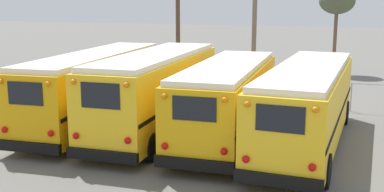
{
  "coord_description": "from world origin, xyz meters",
  "views": [
    {
      "loc": [
        6.03,
        -18.13,
        5.49
      ],
      "look_at": [
        0.0,
        -0.09,
        1.61
      ],
      "focal_mm": 45.0,
      "sensor_mm": 36.0,
      "label": 1
    }
  ],
  "objects_px": {
    "utility_pole": "(254,26)",
    "school_bus_3": "(307,103)",
    "school_bus_2": "(228,98)",
    "bare_tree_0": "(337,2)",
    "school_bus_1": "(156,90)",
    "school_bus_0": "(96,86)"
  },
  "relations": [
    {
      "from": "utility_pole",
      "to": "bare_tree_0",
      "type": "height_order",
      "value": "utility_pole"
    },
    {
      "from": "school_bus_3",
      "to": "bare_tree_0",
      "type": "distance_m",
      "value": 19.46
    },
    {
      "from": "school_bus_0",
      "to": "utility_pole",
      "type": "distance_m",
      "value": 12.88
    },
    {
      "from": "school_bus_0",
      "to": "utility_pole",
      "type": "relative_size",
      "value": 1.48
    },
    {
      "from": "school_bus_3",
      "to": "bare_tree_0",
      "type": "relative_size",
      "value": 1.71
    },
    {
      "from": "utility_pole",
      "to": "school_bus_3",
      "type": "bearing_deg",
      "value": -69.95
    },
    {
      "from": "school_bus_0",
      "to": "school_bus_1",
      "type": "relative_size",
      "value": 1.08
    },
    {
      "from": "school_bus_2",
      "to": "bare_tree_0",
      "type": "xyz_separation_m",
      "value": [
        3.24,
        19.17,
        3.58
      ]
    },
    {
      "from": "utility_pole",
      "to": "bare_tree_0",
      "type": "xyz_separation_m",
      "value": [
        4.69,
        6.83,
        1.48
      ]
    },
    {
      "from": "school_bus_2",
      "to": "bare_tree_0",
      "type": "height_order",
      "value": "bare_tree_0"
    },
    {
      "from": "school_bus_1",
      "to": "utility_pole",
      "type": "height_order",
      "value": "utility_pole"
    },
    {
      "from": "school_bus_2",
      "to": "bare_tree_0",
      "type": "distance_m",
      "value": 19.76
    },
    {
      "from": "school_bus_1",
      "to": "school_bus_2",
      "type": "xyz_separation_m",
      "value": [
        3.04,
        -0.08,
        -0.13
      ]
    },
    {
      "from": "school_bus_3",
      "to": "school_bus_1",
      "type": "bearing_deg",
      "value": 179.58
    },
    {
      "from": "school_bus_3",
      "to": "utility_pole",
      "type": "bearing_deg",
      "value": 110.05
    },
    {
      "from": "school_bus_0",
      "to": "school_bus_1",
      "type": "bearing_deg",
      "value": -7.79
    },
    {
      "from": "school_bus_1",
      "to": "school_bus_3",
      "type": "height_order",
      "value": "school_bus_1"
    },
    {
      "from": "school_bus_1",
      "to": "utility_pole",
      "type": "relative_size",
      "value": 1.37
    },
    {
      "from": "school_bus_3",
      "to": "school_bus_2",
      "type": "bearing_deg",
      "value": -179.35
    },
    {
      "from": "school_bus_2",
      "to": "utility_pole",
      "type": "xyz_separation_m",
      "value": [
        -1.45,
        12.34,
        2.09
      ]
    },
    {
      "from": "bare_tree_0",
      "to": "school_bus_3",
      "type": "bearing_deg",
      "value": -90.6
    },
    {
      "from": "bare_tree_0",
      "to": "school_bus_1",
      "type": "bearing_deg",
      "value": -108.22
    }
  ]
}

